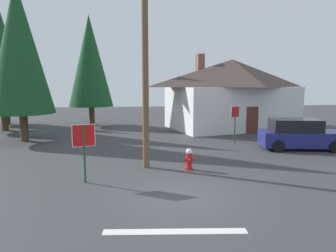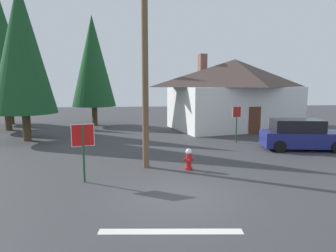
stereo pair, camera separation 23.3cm
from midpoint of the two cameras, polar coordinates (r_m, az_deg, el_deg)
The scene contains 12 objects.
ground_plane at distance 10.32m, azimuth 2.91°, elevation -13.27°, with size 80.00×80.00×0.10m, color #38383A.
lane_stop_bar at distance 8.06m, azimuth 1.38°, elevation -19.20°, with size 3.63×0.30×0.01m, color silver.
stop_sign_near at distance 11.66m, azimuth -15.12°, elevation -2.70°, with size 0.81×0.24×2.21m.
fire_hydrant at distance 13.18m, azimuth 4.41°, elevation -6.26°, with size 0.47×0.40×0.93m.
utility_pole at distance 13.19m, azimuth -3.84°, elevation 12.22°, with size 1.60×0.28×8.99m.
stop_sign_far at distance 19.41m, azimuth 13.12°, elevation 1.64°, with size 0.63×0.31×2.29m.
house at distance 25.76m, azimuth 12.56°, elevation 6.10°, with size 11.61×8.64×6.10m.
parked_car at distance 18.69m, azimuth 24.06°, elevation -1.60°, with size 4.66×2.54×1.71m.
pine_tree_tall_left at distance 21.62m, azimuth -25.51°, elevation 13.03°, with size 4.00×4.00×10.00m.
pine_tree_mid_left at distance 27.25m, azimuth -28.27°, elevation 11.64°, with size 4.00×4.00×10.00m.
pine_tree_short_left at distance 31.12m, azimuth -27.48°, elevation 8.09°, with size 2.89×2.89×7.22m.
pine_tree_far_center at distance 27.75m, azimuth -13.69°, elevation 11.72°, with size 3.82×3.82×9.55m.
Camera 2 is at (-1.34, -9.53, 3.68)m, focal length 32.44 mm.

